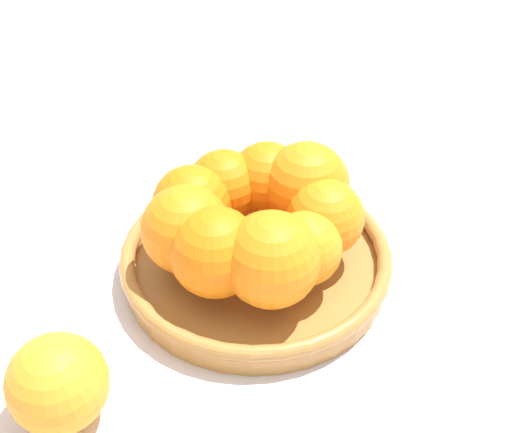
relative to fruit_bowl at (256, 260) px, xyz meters
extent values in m
plane|color=silver|center=(0.00, 0.00, -0.02)|extent=(4.00, 4.00, 0.00)
cylinder|color=#A57238|center=(0.00, 0.00, -0.01)|extent=(0.25, 0.25, 0.02)
torus|color=#A57238|center=(0.00, 0.00, 0.01)|extent=(0.25, 0.25, 0.01)
sphere|color=orange|center=(0.04, -0.05, 0.05)|extent=(0.07, 0.07, 0.07)
sphere|color=orange|center=(0.06, -0.02, 0.06)|extent=(0.08, 0.08, 0.08)
sphere|color=orange|center=(0.06, 0.02, 0.06)|extent=(0.08, 0.08, 0.08)
sphere|color=orange|center=(0.02, 0.06, 0.06)|extent=(0.08, 0.08, 0.08)
sphere|color=orange|center=(-0.02, 0.05, 0.05)|extent=(0.07, 0.07, 0.07)
sphere|color=orange|center=(-0.05, 0.03, 0.05)|extent=(0.07, 0.07, 0.07)
sphere|color=orange|center=(-0.06, -0.01, 0.06)|extent=(0.08, 0.08, 0.08)
sphere|color=orange|center=(-0.04, -0.04, 0.05)|extent=(0.07, 0.07, 0.07)
sphere|color=orange|center=(0.00, -0.06, 0.05)|extent=(0.07, 0.07, 0.07)
sphere|color=orange|center=(0.21, 0.06, 0.02)|extent=(0.08, 0.08, 0.08)
camera|label=1|loc=(0.26, 0.42, 0.46)|focal=50.00mm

